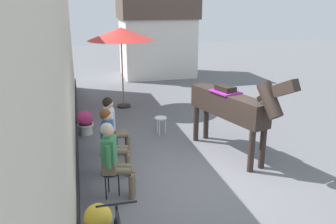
{
  "coord_description": "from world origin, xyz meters",
  "views": [
    {
      "loc": [
        -2.2,
        -5.71,
        3.33
      ],
      "look_at": [
        -0.4,
        1.2,
        1.05
      ],
      "focal_mm": 36.96,
      "sensor_mm": 36.0,
      "label": 1
    }
  ],
  "objects": [
    {
      "name": "distant_cottage",
      "position": [
        1.4,
        10.13,
        1.8
      ],
      "size": [
        3.4,
        2.6,
        3.5
      ],
      "color": "silver",
      "rests_on": "ground_plane"
    },
    {
      "name": "seated_visitor_far",
      "position": [
        -1.58,
        1.5,
        0.78
      ],
      "size": [
        0.61,
        0.49,
        1.39
      ],
      "color": "#194C99",
      "rests_on": "ground_plane"
    },
    {
      "name": "pub_facade_wall",
      "position": [
        -2.55,
        1.5,
        1.54
      ],
      "size": [
        0.34,
        14.0,
        3.4
      ],
      "color": "beige",
      "rests_on": "ground_plane"
    },
    {
      "name": "flower_planter_farthest",
      "position": [
        -2.15,
        3.08,
        0.33
      ],
      "size": [
        0.43,
        0.43,
        0.64
      ],
      "color": "beige",
      "rests_on": "ground_plane"
    },
    {
      "name": "flower_planter_nearest",
      "position": [
        -2.1,
        -1.43,
        0.33
      ],
      "size": [
        0.43,
        0.43,
        0.64
      ],
      "color": "#4C4C51",
      "rests_on": "ground_plane"
    },
    {
      "name": "seated_visitor_near",
      "position": [
        -1.74,
        -0.17,
        0.78
      ],
      "size": [
        0.61,
        0.47,
        1.39
      ],
      "color": "black",
      "rests_on": "ground_plane"
    },
    {
      "name": "seated_visitor_middle",
      "position": [
        -1.7,
        0.65,
        0.78
      ],
      "size": [
        0.61,
        0.48,
        1.39
      ],
      "color": "#194C99",
      "rests_on": "ground_plane"
    },
    {
      "name": "ground_plane",
      "position": [
        0.0,
        3.0,
        0.0
      ],
      "size": [
        40.0,
        40.0,
        0.0
      ],
      "primitive_type": "plane",
      "color": "slate"
    },
    {
      "name": "spare_stool_white",
      "position": [
        -0.24,
        2.59,
        0.4
      ],
      "size": [
        0.32,
        0.32,
        0.46
      ],
      "color": "white",
      "rests_on": "ground_plane"
    },
    {
      "name": "saddled_horse_center",
      "position": [
        0.97,
        0.93,
        1.16
      ],
      "size": [
        1.1,
        2.92,
        2.06
      ],
      "color": "#2D231E",
      "rests_on": "ground_plane"
    },
    {
      "name": "cafe_parasol",
      "position": [
        -0.85,
        5.31,
        2.36
      ],
      "size": [
        2.1,
        2.1,
        2.58
      ],
      "color": "black",
      "rests_on": "ground_plane"
    }
  ]
}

